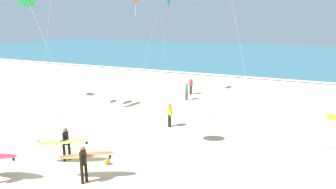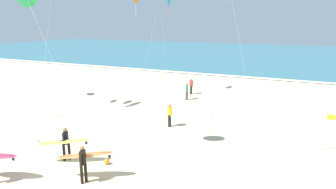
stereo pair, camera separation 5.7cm
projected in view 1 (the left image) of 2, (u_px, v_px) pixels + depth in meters
ground_plane at (75, 183)px, 12.97m from camera, size 160.00×160.00×0.00m
ocean_water at (262, 54)px, 64.49m from camera, size 160.00×60.00×0.08m
shoreline_foam at (230, 76)px, 38.23m from camera, size 160.00×1.08×0.01m
surfer_lead at (84, 158)px, 12.90m from camera, size 2.52×1.55×1.71m
surfer_trailing at (65, 142)px, 14.67m from camera, size 2.54×1.65×1.71m
kite_diamond_cobalt_close at (168, 1)px, 26.99m from camera, size 0.61×3.16×9.50m
bystander_green_top at (187, 91)px, 26.61m from camera, size 0.26×0.48×1.59m
bystander_yellow_top at (169, 115)px, 19.73m from camera, size 0.42×0.33×1.59m
bystander_red_top at (191, 86)px, 28.72m from camera, size 0.44×0.32×1.59m
lifeguard_flag at (326, 128)px, 15.95m from camera, size 0.45×0.05×2.10m
beach_ball at (107, 162)px, 14.60m from camera, size 0.28×0.28×0.28m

